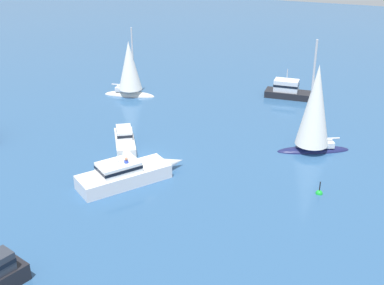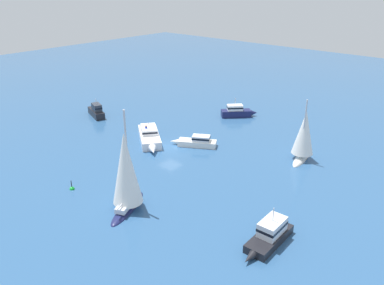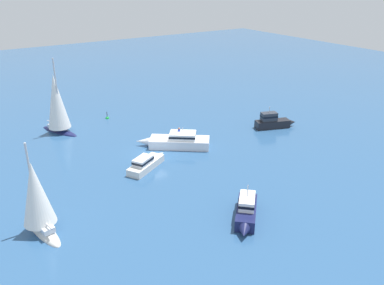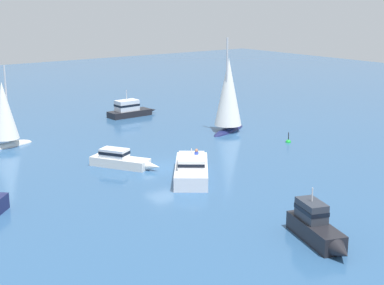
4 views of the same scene
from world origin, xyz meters
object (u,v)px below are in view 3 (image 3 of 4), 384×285
(motor_cruiser, at_px, (146,163))
(sailboat, at_px, (57,105))
(channel_buoy, at_px, (107,118))
(ketch, at_px, (37,200))
(launch, at_px, (274,122))
(launch_1, at_px, (177,141))
(cabin_cruiser, at_px, (246,211))

(motor_cruiser, distance_m, sailboat, 16.17)
(sailboat, xyz_separation_m, channel_buoy, (-7.01, -1.56, -3.61))
(ketch, distance_m, channel_buoy, 26.45)
(launch, bearing_deg, launch_1, -167.00)
(launch_1, xyz_separation_m, channel_buoy, (3.16, -13.82, -0.73))
(launch, bearing_deg, motor_cruiser, -156.45)
(launch, height_order, channel_buoy, launch)
(motor_cruiser, bearing_deg, ketch, 173.70)
(motor_cruiser, height_order, channel_buoy, motor_cruiser)
(ketch, bearing_deg, motor_cruiser, -76.09)
(ketch, bearing_deg, launch_1, -74.77)
(ketch, bearing_deg, channel_buoy, -43.01)
(channel_buoy, bearing_deg, sailboat, 12.54)
(cabin_cruiser, height_order, channel_buoy, cabin_cruiser)
(launch, relative_size, cabin_cruiser, 1.14)
(launch, distance_m, sailboat, 27.82)
(launch, xyz_separation_m, sailboat, (23.99, -13.81, 2.80))
(launch, distance_m, channel_buoy, 22.92)
(ketch, relative_size, sailboat, 0.80)
(channel_buoy, bearing_deg, cabin_cruiser, 90.36)
(launch, xyz_separation_m, cabin_cruiser, (16.80, 14.27, -0.05))
(launch_1, distance_m, sailboat, 16.18)
(ketch, bearing_deg, sailboat, -29.69)
(cabin_cruiser, relative_size, launch_1, 0.63)
(cabin_cruiser, bearing_deg, channel_buoy, -135.80)
(sailboat, bearing_deg, motor_cruiser, -7.13)
(cabin_cruiser, height_order, sailboat, sailboat)
(motor_cruiser, bearing_deg, cabin_cruiser, -108.51)
(cabin_cruiser, distance_m, sailboat, 29.12)
(ketch, bearing_deg, launch, -87.88)
(cabin_cruiser, distance_m, motor_cruiser, 13.13)
(motor_cruiser, relative_size, channel_buoy, 4.70)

